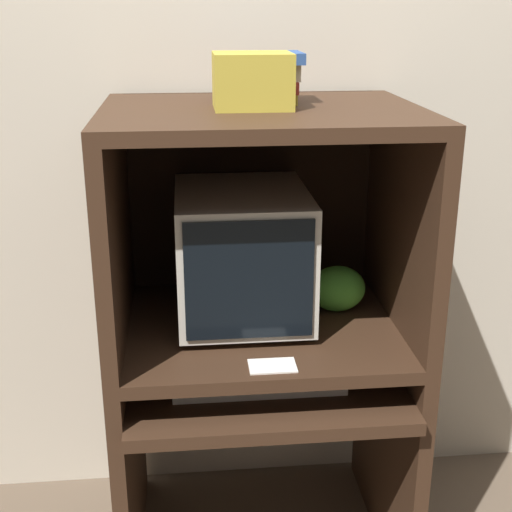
{
  "coord_description": "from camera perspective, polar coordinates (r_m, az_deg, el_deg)",
  "views": [
    {
      "loc": [
        -0.2,
        -1.5,
        1.62
      ],
      "look_at": [
        -0.01,
        0.33,
        0.96
      ],
      "focal_mm": 50.0,
      "sensor_mm": 36.0,
      "label": 1
    }
  ],
  "objects": [
    {
      "name": "hutch_upper",
      "position": [
        1.93,
        0.34,
        5.72
      ],
      "size": [
        0.82,
        0.66,
        0.6
      ],
      "color": "#382316",
      "rests_on": "desk_monitor_shelf"
    },
    {
      "name": "wall_back",
      "position": [
        2.25,
        -0.65,
        11.6
      ],
      "size": [
        6.0,
        0.06,
        2.6
      ],
      "color": "beige",
      "rests_on": "ground_plane"
    },
    {
      "name": "keyboard",
      "position": [
        1.95,
        0.21,
        -10.14
      ],
      "size": [
        0.46,
        0.13,
        0.03
      ],
      "color": "beige",
      "rests_on": "desk_base"
    },
    {
      "name": "storage_box",
      "position": [
        1.83,
        -0.29,
        13.85
      ],
      "size": [
        0.19,
        0.17,
        0.14
      ],
      "color": "gold",
      "rests_on": "hutch_upper"
    },
    {
      "name": "paper_card",
      "position": [
        1.8,
        1.48,
        -8.77
      ],
      "size": [
        0.12,
        0.08,
        0.0
      ],
      "color": "white",
      "rests_on": "desk_monitor_shelf"
    },
    {
      "name": "snack_bag",
      "position": [
        2.1,
        6.52,
        -2.6
      ],
      "size": [
        0.16,
        0.12,
        0.13
      ],
      "color": "green",
      "rests_on": "desk_monitor_shelf"
    },
    {
      "name": "book_stack",
      "position": [
        1.94,
        0.14,
        14.13
      ],
      "size": [
        0.23,
        0.15,
        0.13
      ],
      "color": "gold",
      "rests_on": "hutch_upper"
    },
    {
      "name": "desk_monitor_shelf",
      "position": [
        2.04,
        0.41,
        -6.08
      ],
      "size": [
        0.82,
        0.66,
        0.12
      ],
      "color": "#382316",
      "rests_on": "desk_base"
    },
    {
      "name": "desk_base",
      "position": [
        2.18,
        0.51,
        -14.57
      ],
      "size": [
        0.82,
        0.7,
        0.64
      ],
      "color": "#382316",
      "rests_on": "ground_plane"
    },
    {
      "name": "crt_monitor",
      "position": [
        2.0,
        -1.12,
        0.24
      ],
      "size": [
        0.36,
        0.45,
        0.37
      ],
      "color": "beige",
      "rests_on": "desk_monitor_shelf"
    },
    {
      "name": "mouse",
      "position": [
        1.99,
        9.11,
        -9.66
      ],
      "size": [
        0.06,
        0.04,
        0.03
      ],
      "color": "black",
      "rests_on": "desk_base"
    }
  ]
}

